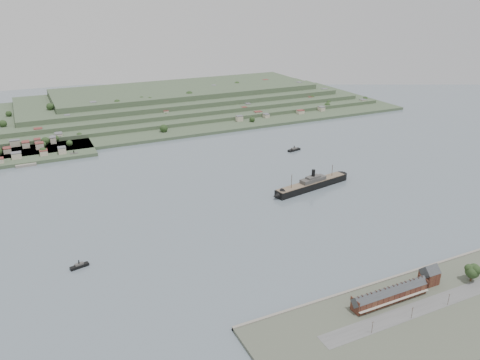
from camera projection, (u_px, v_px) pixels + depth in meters
name	position (u px, v px, depth m)	size (l,w,h in m)	color
ground	(272.00, 201.00, 440.19)	(1400.00, 1400.00, 0.00)	slate
near_shore	(423.00, 315.00, 283.45)	(220.00, 80.00, 2.60)	#4C5142
terrace_row	(390.00, 294.00, 292.96)	(55.60, 9.80, 11.07)	#49221A
gabled_building	(429.00, 275.00, 310.84)	(10.40, 10.18, 14.09)	#49221A
far_peninsula	(172.00, 103.00, 776.07)	(760.00, 309.00, 30.00)	#364B32
steamship	(310.00, 185.00, 466.22)	(97.48, 27.79, 23.52)	black
tugboat	(79.00, 266.00, 333.57)	(13.70, 6.37, 5.96)	black
ferry_west	(74.00, 155.00, 559.82)	(20.34, 6.72, 7.52)	black
ferry_east	(294.00, 150.00, 580.23)	(18.26, 8.37, 6.61)	black
fig_tree	(473.00, 271.00, 312.09)	(11.54, 10.00, 12.88)	#3F2E1D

